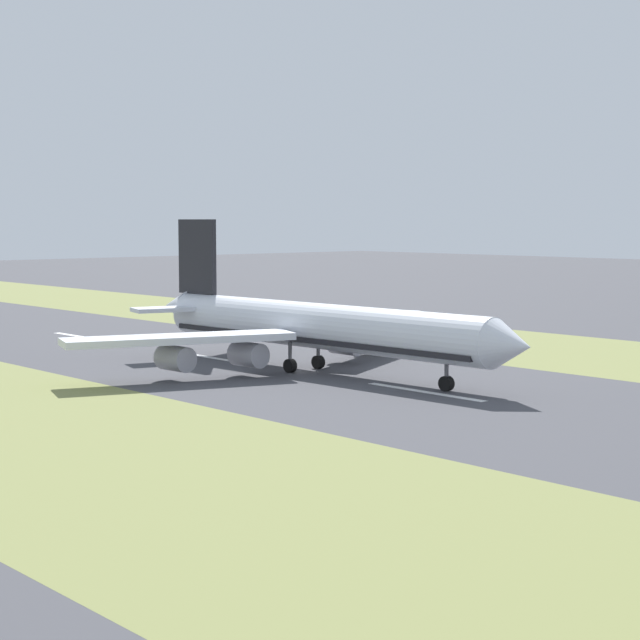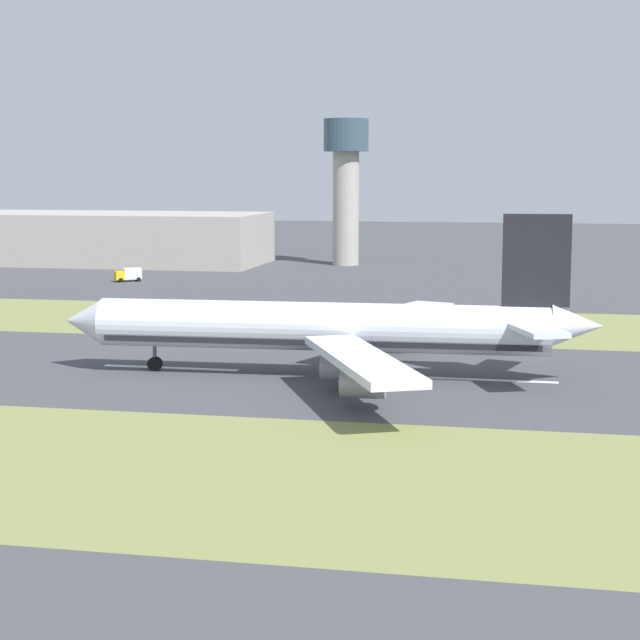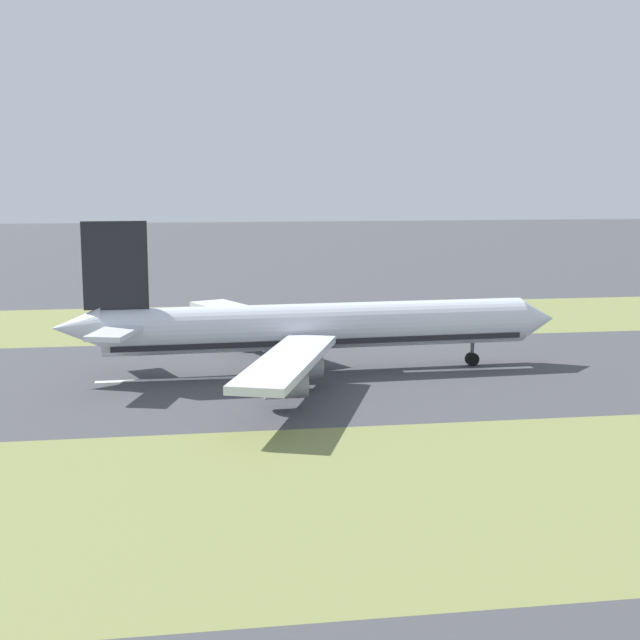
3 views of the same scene
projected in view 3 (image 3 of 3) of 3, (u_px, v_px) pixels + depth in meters
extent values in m
plane|color=#424247|center=(302.00, 375.00, 116.24)|extent=(800.00, 800.00, 0.00)
cube|color=olive|center=(269.00, 321.00, 160.14)|extent=(40.00, 600.00, 0.01)
cube|color=olive|center=(376.00, 495.00, 72.34)|extent=(40.00, 600.00, 0.01)
cube|color=silver|center=(167.00, 380.00, 113.61)|extent=(1.20, 18.00, 0.01)
cube|color=silver|center=(468.00, 369.00, 119.67)|extent=(1.20, 18.00, 0.01)
cylinder|color=silver|center=(320.00, 326.00, 117.05)|extent=(8.40, 56.21, 6.00)
cone|color=silver|center=(536.00, 319.00, 122.94)|extent=(6.09, 5.25, 5.88)
cone|color=silver|center=(76.00, 328.00, 110.93)|extent=(5.35, 6.21, 5.10)
cube|color=black|center=(320.00, 338.00, 117.31)|extent=(8.00, 53.96, 0.70)
cube|color=silver|center=(250.00, 314.00, 132.74)|extent=(28.88, 17.47, 0.90)
cube|color=silver|center=(287.00, 362.00, 98.85)|extent=(29.34, 15.35, 0.90)
cylinder|color=#93939E|center=(280.00, 340.00, 125.52)|extent=(3.40, 4.93, 3.20)
cylinder|color=#93939E|center=(248.00, 330.00, 133.56)|extent=(3.40, 4.93, 3.20)
cylinder|color=#93939E|center=(302.00, 366.00, 108.09)|extent=(3.40, 4.93, 3.20)
cylinder|color=#93939E|center=(285.00, 384.00, 98.70)|extent=(3.40, 4.93, 3.20)
cube|color=black|center=(115.00, 265.00, 110.67)|extent=(1.14, 8.03, 11.00)
cube|color=silver|center=(118.00, 318.00, 117.19)|extent=(10.91, 7.62, 0.60)
cube|color=silver|center=(116.00, 332.00, 106.54)|extent=(10.81, 6.92, 0.60)
cylinder|color=#59595E|center=(472.00, 348.00, 121.75)|extent=(0.50, 0.50, 3.20)
cylinder|color=black|center=(472.00, 359.00, 122.00)|extent=(0.98, 1.84, 1.80)
cylinder|color=#59595E|center=(294.00, 351.00, 119.57)|extent=(0.50, 0.50, 3.20)
cylinder|color=black|center=(294.00, 362.00, 119.83)|extent=(0.98, 1.84, 1.80)
cylinder|color=#59595E|center=(301.00, 358.00, 114.54)|extent=(0.50, 0.50, 3.20)
cylinder|color=black|center=(301.00, 370.00, 114.79)|extent=(0.98, 1.84, 1.80)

